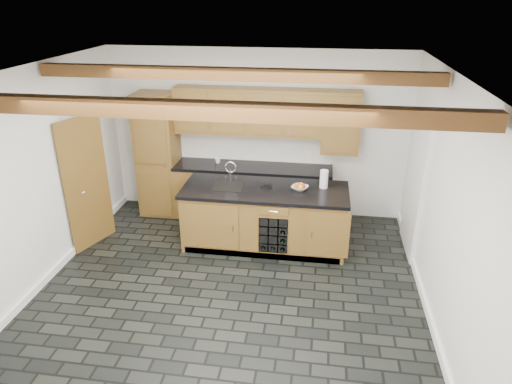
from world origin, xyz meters
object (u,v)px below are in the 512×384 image
Objects in this scene: fruit_bowl at (300,188)px; paper_towel at (324,179)px; kitchen_scale at (267,185)px; island at (265,217)px.

paper_towel is at bearing 20.58° from fruit_bowl.
kitchen_scale is 0.50m from fruit_bowl.
paper_towel reaches higher than island.
island is at bearing -173.93° from fruit_bowl.
paper_towel reaches higher than fruit_bowl.
kitchen_scale is at bearing 85.86° from island.
paper_towel is (0.34, 0.13, 0.11)m from fruit_bowl.
fruit_bowl is at bearing -19.10° from kitchen_scale.
fruit_bowl is (0.50, 0.05, 0.49)m from island.
fruit_bowl is 0.86× the size of paper_towel.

